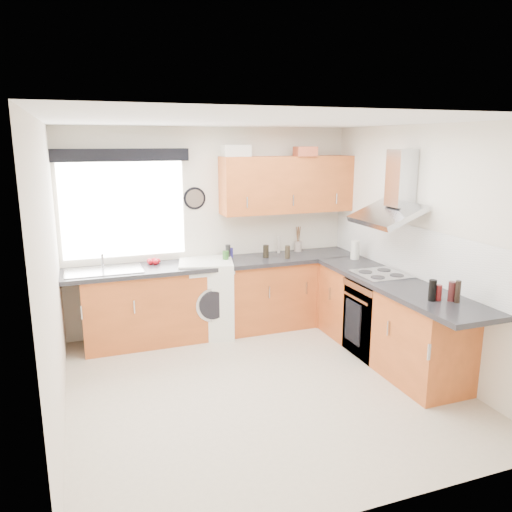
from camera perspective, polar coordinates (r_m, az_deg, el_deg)
name	(u,v)px	position (r m, az deg, el deg)	size (l,w,h in m)	color
ground_plane	(262,386)	(5.02, 0.65, -14.65)	(3.60, 3.60, 0.00)	beige
ceiling	(262,121)	(4.45, 0.74, 15.17)	(3.60, 3.60, 0.02)	white
wall_back	(211,230)	(6.26, -5.13, 3.00)	(3.60, 0.02, 2.50)	silver
wall_front	(370,329)	(3.04, 12.89, -8.19)	(3.60, 0.02, 2.50)	silver
wall_left	(51,280)	(4.31, -22.35, -2.54)	(0.02, 3.60, 2.50)	silver
wall_right	(424,248)	(5.47, 18.64, 0.90)	(0.02, 3.60, 2.50)	silver
window	(124,210)	(6.03, -14.89, 5.11)	(1.40, 0.02, 1.10)	white
window_blind	(121,155)	(5.89, -15.17, 11.08)	(1.50, 0.18, 0.14)	black
splashback	(405,249)	(5.71, 16.66, 0.80)	(0.01, 3.00, 0.54)	white
base_cab_back	(211,300)	(6.16, -5.18, -5.03)	(3.00, 0.58, 0.86)	#A34A1E
base_cab_corner	(327,287)	(6.72, 8.17, -3.58)	(0.60, 0.60, 0.86)	#A34A1E
base_cab_right	(387,321)	(5.63, 14.76, -7.18)	(0.58, 2.10, 0.86)	#A34A1E
worktop_back	(218,264)	(6.05, -4.33, -0.87)	(3.60, 0.62, 0.05)	black
worktop_right	(397,284)	(5.37, 15.85, -3.13)	(0.62, 2.42, 0.05)	black
sink	(104,268)	(5.83, -17.02, -1.28)	(0.84, 0.46, 0.10)	#B2B5BB
oven	(378,317)	(5.74, 13.82, -6.78)	(0.56, 0.58, 0.85)	black
hob_plate	(381,274)	(5.60, 14.09, -2.03)	(0.52, 0.52, 0.01)	#B2B5BB
extractor_hood	(394,196)	(5.51, 15.45, 6.68)	(0.52, 0.78, 0.66)	#B2B5BB
upper_cabinets	(287,184)	(6.34, 3.59, 8.16)	(1.70, 0.35, 0.70)	#A34A1E
washing_machine	(207,297)	(6.15, -5.66, -4.74)	(0.63, 0.61, 0.93)	white
wall_clock	(195,198)	(6.14, -7.01, 6.55)	(0.27, 0.27, 0.04)	black
casserole	(235,151)	(6.18, -2.37, 11.95)	(0.33, 0.24, 0.14)	white
storage_box	(305,151)	(6.30, 5.64, 11.81)	(0.25, 0.21, 0.12)	#A6462A
utensil_pot	(298,246)	(6.61, 4.82, 1.13)	(0.10, 0.10, 0.14)	gray
kitchen_roll	(355,250)	(6.25, 11.25, 0.68)	(0.11, 0.11, 0.23)	white
tomato_cluster	(154,261)	(6.03, -11.63, -0.59)	(0.14, 0.14, 0.06)	#AC0914
jar_0	(226,256)	(6.06, -3.49, 0.01)	(0.07, 0.07, 0.12)	#27571F
jar_1	(287,252)	(6.19, 3.61, 0.46)	(0.06, 0.06, 0.16)	black
jar_2	(266,251)	(6.21, 1.14, 0.52)	(0.07, 0.07, 0.16)	black
jar_3	(279,245)	(6.48, 2.62, 1.32)	(0.04, 0.04, 0.22)	#B5A79A
jar_4	(228,251)	(6.21, -3.22, 0.53)	(0.06, 0.06, 0.17)	black
jar_5	(231,253)	(6.24, -2.85, 0.38)	(0.05, 0.05, 0.12)	navy
jar_6	(265,252)	(6.33, 1.00, 0.45)	(0.04, 0.04, 0.09)	black
bottle_0	(432,290)	(4.82, 19.51, -3.72)	(0.07, 0.07, 0.20)	black
bottle_1	(438,293)	(4.85, 20.13, -3.96)	(0.06, 0.06, 0.14)	#5D1314
bottle_2	(452,291)	(4.87, 21.46, -3.77)	(0.07, 0.07, 0.18)	#421719
bottle_3	(458,292)	(4.84, 22.07, -3.80)	(0.05, 0.05, 0.21)	black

